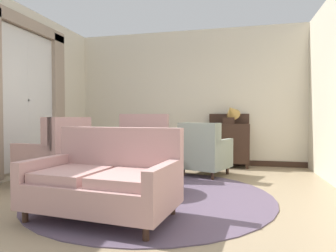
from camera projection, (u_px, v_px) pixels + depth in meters
ground at (144, 202)px, 3.65m from camera, size 8.93×8.93×0.00m
wall_back at (187, 97)px, 6.71m from camera, size 5.37×0.08×3.03m
wall_left at (20, 91)px, 5.14m from camera, size 0.08×4.46×3.03m
baseboard_back at (187, 161)px, 6.70m from camera, size 5.21×0.03×0.12m
area_rug at (151, 195)px, 3.95m from camera, size 3.24×3.24×0.01m
window_with_curtains at (29, 91)px, 5.22m from camera, size 0.12×2.00×2.73m
coffee_table at (147, 164)px, 4.11m from camera, size 0.86×0.86×0.50m
porcelain_vase at (147, 147)px, 4.09m from camera, size 0.15×0.15×0.37m
settee at (105, 181)px, 3.09m from camera, size 1.60×1.03×0.94m
armchair_near_window at (147, 151)px, 5.24m from camera, size 0.93×0.96×1.11m
armchair_far_left at (204, 152)px, 5.27m from camera, size 0.97×1.00×0.96m
armchair_beside_settee at (57, 157)px, 4.51m from camera, size 0.92×0.93×1.06m
sideboard at (229, 143)px, 6.23m from camera, size 0.86×0.42×1.14m
gramophone at (231, 114)px, 6.12m from camera, size 0.41×0.46×0.47m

